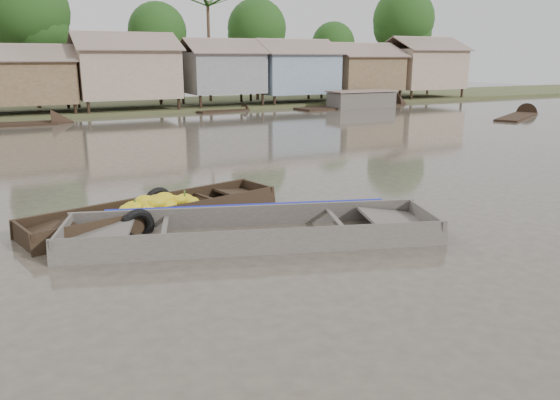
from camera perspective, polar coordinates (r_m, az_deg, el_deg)
name	(u,v)px	position (r m, az deg, el deg)	size (l,w,h in m)	color
ground	(299,240)	(11.55, 2.02, -4.22)	(120.00, 120.00, 0.00)	#453D35
riverbank	(126,66)	(42.26, -15.78, 13.29)	(120.00, 12.47, 10.22)	#384723
banana_boat	(154,212)	(13.21, -13.04, -1.27)	(6.35, 2.94, 0.85)	black
viewer_boat	(254,236)	(11.62, -2.76, -3.76)	(8.07, 4.36, 0.63)	#423D38
distant_boats	(302,109)	(38.78, 2.35, 9.49)	(46.32, 14.91, 1.38)	black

